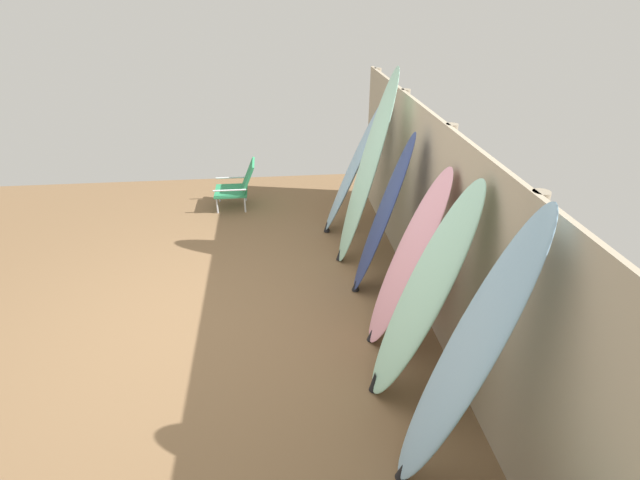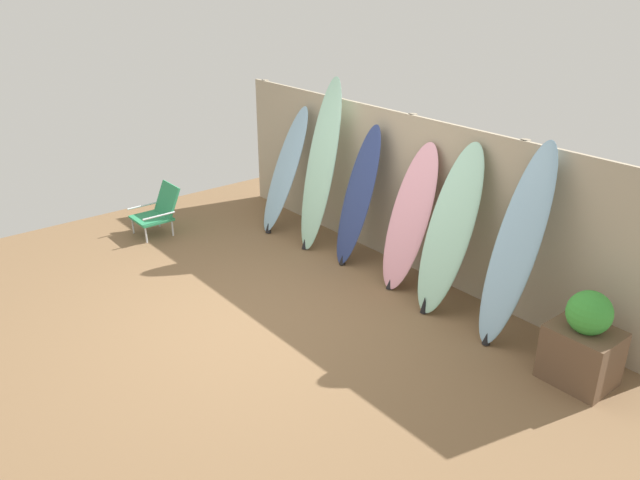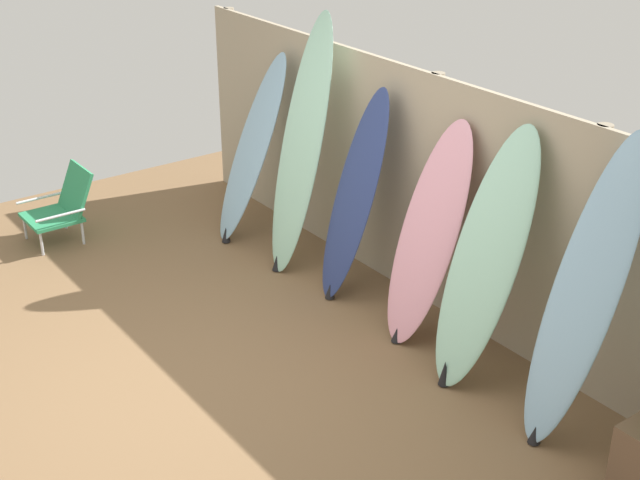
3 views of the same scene
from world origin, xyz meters
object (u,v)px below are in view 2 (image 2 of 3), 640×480
at_px(surfboard_pink_3, 409,218).
at_px(surfboard_seafoam_4, 450,230).
at_px(surfboard_skyblue_5, 516,246).
at_px(planter_box, 583,343).
at_px(beach_chair, 159,210).
at_px(surfboard_seafoam_1, 321,166).
at_px(surfboard_navy_2, 358,197).
at_px(surfboard_skyblue_0, 285,171).

distance_m(surfboard_pink_3, surfboard_seafoam_4, 0.60).
xyz_separation_m(surfboard_skyblue_5, planter_box, (0.84, -0.14, -0.57)).
bearing_deg(beach_chair, surfboard_seafoam_1, 32.13).
bearing_deg(surfboard_navy_2, surfboard_skyblue_5, -0.26).
xyz_separation_m(surfboard_skyblue_0, surfboard_seafoam_1, (0.72, 0.02, 0.23)).
height_order(surfboard_skyblue_0, beach_chair, surfboard_skyblue_0).
height_order(beach_chair, planter_box, planter_box).
distance_m(surfboard_seafoam_1, surfboard_seafoam_4, 2.05).
height_order(surfboard_skyblue_0, surfboard_seafoam_1, surfboard_seafoam_1).
bearing_deg(surfboard_skyblue_0, beach_chair, -123.23).
height_order(surfboard_seafoam_1, beach_chair, surfboard_seafoam_1).
distance_m(surfboard_skyblue_0, surfboard_seafoam_4, 2.76).
bearing_deg(surfboard_seafoam_4, beach_chair, -158.42).
relative_size(surfboard_seafoam_1, surfboard_seafoam_4, 1.22).
relative_size(surfboard_pink_3, beach_chair, 2.47).
xyz_separation_m(surfboard_navy_2, surfboard_seafoam_4, (1.40, -0.02, 0.04)).
relative_size(surfboard_pink_3, surfboard_seafoam_4, 0.92).
distance_m(surfboard_navy_2, surfboard_seafoam_4, 1.40).
bearing_deg(surfboard_seafoam_1, surfboard_skyblue_0, -178.41).
bearing_deg(surfboard_skyblue_5, surfboard_pink_3, 178.15).
xyz_separation_m(surfboard_navy_2, surfboard_skyblue_5, (2.17, -0.01, 0.13)).
bearing_deg(surfboard_pink_3, surfboard_navy_2, -177.52).
height_order(surfboard_navy_2, beach_chair, surfboard_navy_2).
relative_size(surfboard_skyblue_0, surfboard_pink_3, 1.03).
distance_m(surfboard_pink_3, surfboard_skyblue_5, 1.38).
relative_size(surfboard_seafoam_4, planter_box, 2.00).
height_order(surfboard_pink_3, surfboard_skyblue_5, surfboard_skyblue_5).
distance_m(surfboard_skyblue_0, planter_box, 4.39).
bearing_deg(surfboard_navy_2, beach_chair, -147.20).
xyz_separation_m(surfboard_seafoam_1, surfboard_seafoam_4, (2.04, 0.02, -0.19)).
distance_m(surfboard_skyblue_0, beach_chair, 1.76).
height_order(surfboard_seafoam_4, beach_chair, surfboard_seafoam_4).
bearing_deg(surfboard_navy_2, surfboard_seafoam_1, -176.47).
distance_m(surfboard_seafoam_1, planter_box, 3.71).
height_order(surfboard_seafoam_1, surfboard_seafoam_4, surfboard_seafoam_1).
bearing_deg(surfboard_skyblue_0, planter_box, -1.13).
xyz_separation_m(beach_chair, planter_box, (5.30, 1.33, 0.05)).
height_order(surfboard_skyblue_5, beach_chair, surfboard_skyblue_5).
bearing_deg(planter_box, surfboard_navy_2, 177.22).
xyz_separation_m(surfboard_seafoam_4, planter_box, (1.61, -0.13, -0.48)).
distance_m(surfboard_navy_2, surfboard_pink_3, 0.80).
xyz_separation_m(surfboard_navy_2, surfboard_pink_3, (0.80, 0.03, -0.02)).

